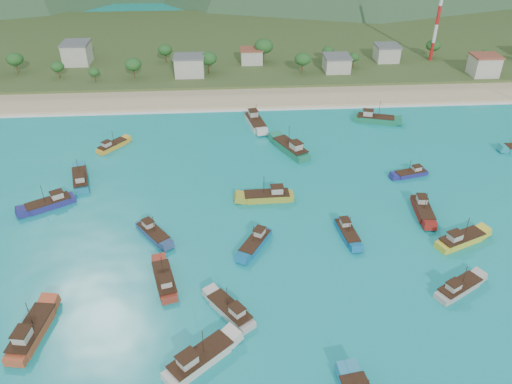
{
  "coord_description": "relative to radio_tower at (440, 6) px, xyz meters",
  "views": [
    {
      "loc": [
        -13.82,
        -72.91,
        61.67
      ],
      "look_at": [
        -7.73,
        18.0,
        3.0
      ],
      "focal_mm": 35.0,
      "sensor_mm": 36.0,
      "label": 1
    }
  ],
  "objects": [
    {
      "name": "boat_1",
      "position": [
        -32.92,
        -106.61,
        -20.59
      ],
      "size": [
        11.02,
        7.03,
        6.28
      ],
      "rotation": [
        0.0,
        0.0,
        5.11
      ],
      "color": "yellow",
      "rests_on": "ground"
    },
    {
      "name": "boat_19",
      "position": [
        -112.63,
        -78.57,
        -20.58
      ],
      "size": [
        5.96,
        11.26,
        6.38
      ],
      "rotation": [
        0.0,
        0.0,
        0.27
      ],
      "color": "teal",
      "rests_on": "ground"
    },
    {
      "name": "boat_6",
      "position": [
        -34.18,
        -80.52,
        -20.85
      ],
      "size": [
        8.59,
        4.38,
        4.87
      ],
      "rotation": [
        0.0,
        0.0,
        1.82
      ],
      "color": "navy",
      "rests_on": "ground"
    },
    {
      "name": "boat_0",
      "position": [
        -78.51,
        -122.3,
        -20.68
      ],
      "size": [
        8.16,
        9.57,
        5.78
      ],
      "rotation": [
        0.0,
        0.0,
        0.64
      ],
      "color": "beige",
      "rests_on": "ground"
    },
    {
      "name": "boat_4",
      "position": [
        -108.3,
        -61.39,
        -20.79
      ],
      "size": [
        7.65,
        8.48,
        5.23
      ],
      "rotation": [
        0.0,
        0.0,
        5.59
      ],
      "color": "gold",
      "rests_on": "ground"
    },
    {
      "name": "boat_17",
      "position": [
        -69.43,
        -88.7,
        -20.54
      ],
      "size": [
        11.24,
        3.61,
        6.59
      ],
      "rotation": [
        0.0,
        0.0,
        1.6
      ],
      "color": "gold",
      "rests_on": "ground"
    },
    {
      "name": "boat_22",
      "position": [
        -54.58,
        -102.54,
        -20.77
      ],
      "size": [
        3.72,
        9.27,
        5.33
      ],
      "rotation": [
        0.0,
        0.0,
        3.26
      ],
      "color": "#1166A1",
      "rests_on": "ground"
    },
    {
      "name": "boat_21",
      "position": [
        -89.96,
        -114.37,
        -20.65
      ],
      "size": [
        5.45,
        10.48,
        5.94
      ],
      "rotation": [
        0.0,
        0.0,
        0.26
      ],
      "color": "maroon",
      "rests_on": "ground"
    },
    {
      "name": "boat_8",
      "position": [
        -83.3,
        -131.85,
        -20.51
      ],
      "size": [
        10.91,
        9.87,
        6.73
      ],
      "rotation": [
        0.0,
        0.0,
        5.41
      ],
      "color": "silver",
      "rests_on": "ground"
    },
    {
      "name": "boat_15",
      "position": [
        -69.63,
        -49.71,
        -20.43
      ],
      "size": [
        5.93,
        12.59,
        7.16
      ],
      "rotation": [
        0.0,
        0.0,
        3.34
      ],
      "color": "silver",
      "rests_on": "ground"
    },
    {
      "name": "boat_13",
      "position": [
        -36.76,
        -96.0,
        -20.64
      ],
      "size": [
        4.04,
        10.44,
        6.02
      ],
      "rotation": [
        0.0,
        0.0,
        3.04
      ],
      "color": "maroon",
      "rests_on": "ground"
    },
    {
      "name": "boat_2",
      "position": [
        -61.52,
        -66.67,
        -20.37
      ],
      "size": [
        9.05,
        13.01,
        7.49
      ],
      "rotation": [
        0.0,
        0.0,
        0.47
      ],
      "color": "#1A7957",
      "rests_on": "ground"
    },
    {
      "name": "ground",
      "position": [
        -64.39,
        -108.0,
        -21.34
      ],
      "size": [
        600.0,
        600.0,
        0.0
      ],
      "primitive_type": "plane",
      "color": "#0C868A",
      "rests_on": "ground"
    },
    {
      "name": "village",
      "position": [
        -51.02,
        -4.69,
        -16.7
      ],
      "size": [
        213.53,
        31.36,
        7.36
      ],
      "color": "beige",
      "rests_on": "ground"
    },
    {
      "name": "boat_14",
      "position": [
        -117.08,
        -88.29,
        -20.61
      ],
      "size": [
        10.58,
        7.99,
        6.18
      ],
      "rotation": [
        0.0,
        0.0,
        2.1
      ],
      "color": "navy",
      "rests_on": "ground"
    },
    {
      "name": "boat_9",
      "position": [
        -93.48,
        -100.2,
        -20.73
      ],
      "size": [
        7.75,
        9.16,
        5.52
      ],
      "rotation": [
        0.0,
        0.0,
        3.77
      ],
      "color": "navy",
      "rests_on": "ground"
    },
    {
      "name": "boat_11",
      "position": [
        -38.75,
        -119.63,
        -20.7
      ],
      "size": [
        9.81,
        7.27,
        5.71
      ],
      "rotation": [
        0.0,
        0.0,
        5.23
      ],
      "color": "#B1ABA2",
      "rests_on": "ground"
    },
    {
      "name": "vegetation",
      "position": [
        -68.25,
        -4.85,
        -15.98
      ],
      "size": [
        275.06,
        25.91,
        9.18
      ],
      "color": "#235623",
      "rests_on": "ground"
    },
    {
      "name": "land",
      "position": [
        -64.39,
        32.0,
        -21.34
      ],
      "size": [
        400.0,
        110.0,
        2.4
      ],
      "primitive_type": "cube",
      "color": "#385123",
      "rests_on": "ground"
    },
    {
      "name": "boat_16",
      "position": [
        -34.67,
        -49.87,
        -20.48
      ],
      "size": [
        12.16,
        6.68,
        6.89
      ],
      "rotation": [
        0.0,
        0.0,
        4.42
      ],
      "color": "#17754E",
      "rests_on": "ground"
    },
    {
      "name": "surf_line",
      "position": [
        -64.39,
        -38.5,
        -21.34
      ],
      "size": [
        400.0,
        2.5,
        0.08
      ],
      "primitive_type": "cube",
      "color": "white",
      "rests_on": "ground"
    },
    {
      "name": "beach",
      "position": [
        -64.39,
        -29.0,
        -21.34
      ],
      "size": [
        400.0,
        18.0,
        1.2
      ],
      "primitive_type": "cube",
      "color": "beige",
      "rests_on": "ground"
    },
    {
      "name": "radio_tower",
      "position": [
        0.0,
        0.0,
        0.0
      ],
      "size": [
        1.2,
        1.2,
        39.48
      ],
      "color": "red",
      "rests_on": "ground"
    },
    {
      "name": "boat_3",
      "position": [
        -109.74,
        -124.95,
        -20.5
      ],
      "size": [
        5.17,
        11.91,
        6.8
      ],
      "rotation": [
        0.0,
        0.0,
        6.13
      ],
      "color": "#BA4A29",
      "rests_on": "ground"
    },
    {
      "name": "boat_18",
      "position": [
        -73.21,
        -104.66,
        -20.71
      ],
      "size": [
        7.26,
        9.67,
        5.64
      ],
      "rotation": [
        0.0,
        0.0,
        2.61
      ],
      "color": "#1269A5",
      "rests_on": "ground"
    }
  ]
}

